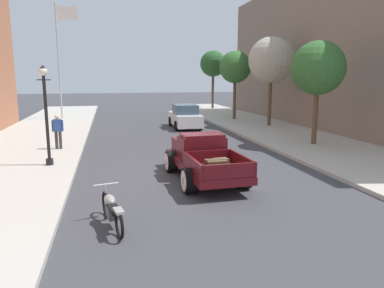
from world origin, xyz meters
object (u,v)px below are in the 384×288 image
object	(u,v)px
hotrod_truck_maroon	(202,157)
pedestrian_sidewalk_left	(58,129)
motorcycle_parked	(112,209)
car_background_white	(185,117)
flagpole	(61,49)
street_tree_nearest	(318,68)
street_tree_second	(271,60)
street_lamp_near	(46,108)
street_tree_farthest	(213,64)
street_tree_third	(235,67)

from	to	relation	value
hotrod_truck_maroon	pedestrian_sidewalk_left	distance (m)	8.15
hotrod_truck_maroon	pedestrian_sidewalk_left	bearing A→B (deg)	133.23
motorcycle_parked	car_background_white	bearing A→B (deg)	72.48
motorcycle_parked	flagpole	distance (m)	24.00
street_tree_nearest	pedestrian_sidewalk_left	bearing A→B (deg)	173.20
hotrod_truck_maroon	street_tree_second	distance (m)	14.68
street_lamp_near	street_tree_farthest	world-z (taller)	street_tree_farthest
flagpole	street_tree_farthest	bearing A→B (deg)	25.77
motorcycle_parked	street_tree_farthest	world-z (taller)	street_tree_farthest
motorcycle_parked	street_tree_third	world-z (taller)	street_tree_third
street_tree_nearest	street_tree_farthest	size ratio (longest dim) A/B	0.84
hotrod_truck_maroon	flagpole	bearing A→B (deg)	109.12
motorcycle_parked	pedestrian_sidewalk_left	bearing A→B (deg)	103.84
flagpole	street_tree_nearest	distance (m)	20.43
street_tree_nearest	street_tree_third	distance (m)	11.77
street_tree_second	flagpole	bearing A→B (deg)	152.35
pedestrian_sidewalk_left	street_tree_nearest	world-z (taller)	street_tree_nearest
street_lamp_near	street_tree_farthest	distance (m)	27.56
street_tree_third	street_tree_farthest	size ratio (longest dim) A/B	0.88
motorcycle_parked	street_tree_nearest	xyz separation A→B (m)	(10.26, 8.17, 3.52)
car_background_white	street_tree_nearest	distance (m)	10.30
street_tree_nearest	street_tree_second	bearing A→B (deg)	83.39
car_background_white	street_tree_farthest	world-z (taller)	street_tree_farthest
motorcycle_parked	street_tree_third	distance (m)	22.66
flagpole	pedestrian_sidewalk_left	bearing A→B (deg)	-85.14
street_tree_third	pedestrian_sidewalk_left	bearing A→B (deg)	-140.54
motorcycle_parked	street_tree_second	bearing A→B (deg)	54.31
street_tree_nearest	hotrod_truck_maroon	bearing A→B (deg)	-147.95
hotrod_truck_maroon	street_tree_nearest	world-z (taller)	street_tree_nearest
street_lamp_near	street_tree_third	xyz separation A→B (m)	(12.39, 13.58, 1.91)
motorcycle_parked	street_tree_farthest	bearing A→B (deg)	69.70
hotrod_truck_maroon	street_tree_nearest	xyz separation A→B (m)	(7.07, 4.43, 3.21)
pedestrian_sidewalk_left	street_tree_second	size ratio (longest dim) A/B	0.27
street_tree_nearest	street_tree_third	world-z (taller)	street_tree_third
hotrod_truck_maroon	street_lamp_near	bearing A→B (deg)	154.70
car_background_white	street_tree_farthest	distance (m)	15.48
street_lamp_near	street_tree_third	size ratio (longest dim) A/B	0.71
motorcycle_parked	pedestrian_sidewalk_left	distance (m)	9.99
hotrod_truck_maroon	street_tree_nearest	bearing A→B (deg)	32.05
hotrod_truck_maroon	street_tree_third	xyz separation A→B (m)	(6.88, 16.19, 3.54)
street_tree_third	street_tree_farthest	world-z (taller)	street_tree_farthest
pedestrian_sidewalk_left	hotrod_truck_maroon	bearing A→B (deg)	-46.77
street_tree_farthest	street_tree_third	bearing A→B (deg)	-96.17
street_tree_third	street_tree_second	bearing A→B (deg)	-76.92
motorcycle_parked	flagpole	xyz separation A→B (m)	(-3.53, 23.13, 5.33)
pedestrian_sidewalk_left	street_tree_nearest	bearing A→B (deg)	-6.80
street_tree_second	pedestrian_sidewalk_left	bearing A→B (deg)	-156.79
hotrod_truck_maroon	car_background_white	distance (m)	12.98
flagpole	street_tree_nearest	xyz separation A→B (m)	(13.79, -14.96, -1.81)
motorcycle_parked	flagpole	bearing A→B (deg)	98.67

